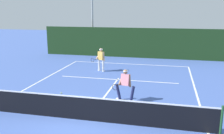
# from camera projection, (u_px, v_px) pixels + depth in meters

# --- Properties ---
(ground_plane) EXTENTS (80.00, 80.00, 0.00)m
(ground_plane) POSITION_uv_depth(u_px,v_px,m) (86.00, 120.00, 9.95)
(ground_plane) COLOR #4460AC
(court_line_baseline_far) EXTENTS (9.22, 0.10, 0.01)m
(court_line_baseline_far) POSITION_uv_depth(u_px,v_px,m) (129.00, 64.00, 20.17)
(court_line_baseline_far) COLOR white
(court_line_baseline_far) RESTS_ON ground_plane
(court_line_sideline_right) EXTENTS (0.10, 21.55, 0.01)m
(court_line_sideline_right) POSITION_uv_depth(u_px,v_px,m) (208.00, 133.00, 8.93)
(court_line_sideline_right) COLOR white
(court_line_sideline_right) RESTS_ON ground_plane
(court_line_service) EXTENTS (7.52, 0.10, 0.01)m
(court_line_service) POSITION_uv_depth(u_px,v_px,m) (118.00, 80.00, 15.69)
(court_line_service) COLOR white
(court_line_service) RESTS_ON ground_plane
(court_line_centre) EXTENTS (0.10, 6.40, 0.01)m
(court_line_centre) POSITION_uv_depth(u_px,v_px,m) (106.00, 94.00, 12.98)
(court_line_centre) COLOR white
(court_line_centre) RESTS_ON ground_plane
(tennis_net) EXTENTS (10.11, 0.09, 1.08)m
(tennis_net) POSITION_uv_depth(u_px,v_px,m) (86.00, 108.00, 9.83)
(tennis_net) COLOR #1E4723
(tennis_net) RESTS_ON ground_plane
(player_near) EXTENTS (1.04, 0.87, 1.57)m
(player_near) POSITION_uv_depth(u_px,v_px,m) (125.00, 84.00, 11.88)
(player_near) COLOR #1E234C
(player_near) RESTS_ON ground_plane
(player_far) EXTENTS (0.99, 0.86, 1.67)m
(player_far) POSITION_uv_depth(u_px,v_px,m) (101.00, 59.00, 17.63)
(player_far) COLOR silver
(player_far) RESTS_ON ground_plane
(tennis_ball) EXTENTS (0.07, 0.07, 0.07)m
(tennis_ball) POSITION_uv_depth(u_px,v_px,m) (61.00, 93.00, 13.10)
(tennis_ball) COLOR #D1E033
(tennis_ball) RESTS_ON ground_plane
(back_fence_windscreen) EXTENTS (17.36, 0.12, 2.72)m
(back_fence_windscreen) POSITION_uv_depth(u_px,v_px,m) (135.00, 43.00, 22.57)
(back_fence_windscreen) COLOR #1B3718
(back_fence_windscreen) RESTS_ON ground_plane
(light_pole) EXTENTS (0.55, 0.44, 6.56)m
(light_pole) POSITION_uv_depth(u_px,v_px,m) (92.00, 12.00, 24.24)
(light_pole) COLOR #9EA39E
(light_pole) RESTS_ON ground_plane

